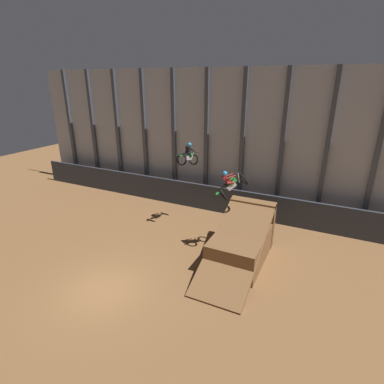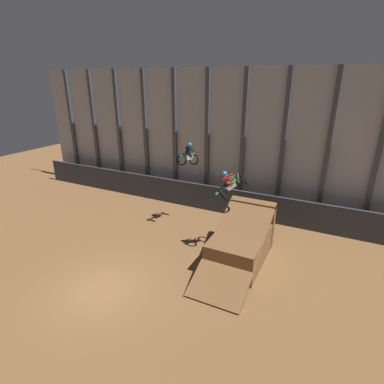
{
  "view_description": "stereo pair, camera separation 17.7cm",
  "coord_description": "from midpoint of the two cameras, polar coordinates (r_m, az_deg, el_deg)",
  "views": [
    {
      "loc": [
        8.81,
        -8.52,
        9.26
      ],
      "look_at": [
        1.39,
        6.68,
        2.91
      ],
      "focal_mm": 28.0,
      "sensor_mm": 36.0,
      "label": 1
    },
    {
      "loc": [
        8.97,
        -8.45,
        9.26
      ],
      "look_at": [
        1.39,
        6.68,
        2.91
      ],
      "focal_mm": 28.0,
      "sensor_mm": 36.0,
      "label": 2
    }
  ],
  "objects": [
    {
      "name": "ground_plane",
      "position": [
        15.39,
        -16.39,
        -17.41
      ],
      "size": [
        60.0,
        60.0,
        0.0
      ],
      "primitive_type": "plane",
      "color": "brown"
    },
    {
      "name": "arena_back_wall",
      "position": [
        22.81,
        3.27,
        9.92
      ],
      "size": [
        32.0,
        0.4,
        10.11
      ],
      "color": "#A3A8B2",
      "rests_on": "ground_plane"
    },
    {
      "name": "lower_barrier",
      "position": [
        22.73,
        1.68,
        -0.81
      ],
      "size": [
        31.36,
        0.2,
        1.95
      ],
      "color": "#2D333D",
      "rests_on": "ground_plane"
    },
    {
      "name": "dirt_ramp",
      "position": [
        16.77,
        9.73,
        -9.43
      ],
      "size": [
        2.63,
        6.38,
        2.88
      ],
      "color": "brown",
      "rests_on": "ground_plane"
    },
    {
      "name": "rider_bike_left_air",
      "position": [
        19.03,
        -0.44,
        6.88
      ],
      "size": [
        0.9,
        1.76,
        1.58
      ],
      "rotation": [
        -0.2,
        0.0,
        -0.11
      ],
      "color": "black"
    },
    {
      "name": "rider_bike_right_air",
      "position": [
        16.1,
        7.66,
        1.52
      ],
      "size": [
        1.72,
        1.66,
        1.7
      ],
      "rotation": [
        0.59,
        0.0,
        -0.83
      ],
      "color": "black"
    }
  ]
}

